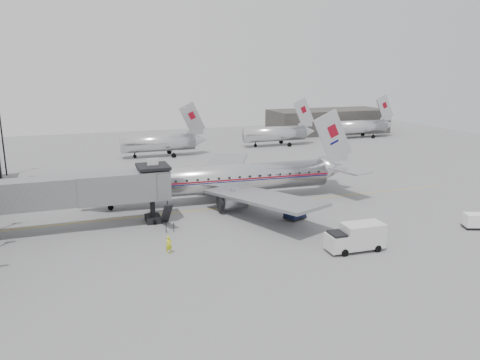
% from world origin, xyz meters
% --- Properties ---
extents(ground, '(160.00, 160.00, 0.00)m').
position_xyz_m(ground, '(0.00, 0.00, 0.00)').
color(ground, slate).
rests_on(ground, ground).
extents(hangar, '(30.00, 12.00, 6.00)m').
position_xyz_m(hangar, '(45.00, 60.00, 3.00)').
color(hangar, '#353230').
rests_on(hangar, ground).
extents(apron_line, '(60.00, 0.15, 0.01)m').
position_xyz_m(apron_line, '(3.00, 6.00, 0.01)').
color(apron_line, gold).
rests_on(apron_line, ground).
extents(jet_bridge, '(21.00, 6.20, 7.10)m').
position_xyz_m(jet_bridge, '(-16.66, 3.67, 4.18)').
color(jet_bridge, '#5A5C5E').
rests_on(jet_bridge, ground).
extents(distant_aircraft_near, '(16.39, 3.20, 10.26)m').
position_xyz_m(distant_aircraft_near, '(-1.79, 42.00, 2.73)').
color(distant_aircraft_near, silver).
rests_on(distant_aircraft_near, ground).
extents(distant_aircraft_mid, '(16.39, 3.20, 10.26)m').
position_xyz_m(distant_aircraft_mid, '(24.21, 46.00, 2.73)').
color(distant_aircraft_mid, silver).
rests_on(distant_aircraft_mid, ground).
extents(distant_aircraft_far, '(16.39, 3.20, 10.26)m').
position_xyz_m(distant_aircraft_far, '(48.21, 50.00, 2.73)').
color(distant_aircraft_far, silver).
rests_on(distant_aircraft_far, ground).
extents(airliner, '(36.10, 33.40, 11.41)m').
position_xyz_m(airliner, '(0.72, 8.96, 2.87)').
color(airliner, silver).
rests_on(airliner, ground).
extents(service_van, '(5.57, 2.36, 2.58)m').
position_xyz_m(service_van, '(7.25, -11.11, 1.36)').
color(service_van, silver).
rests_on(service_van, ground).
extents(baggage_cart_navy, '(2.71, 2.42, 1.76)m').
position_xyz_m(baggage_cart_navy, '(6.00, -0.83, 0.94)').
color(baggage_cart_navy, black).
rests_on(baggage_cart_navy, ground).
extents(baggage_cart_white, '(2.47, 2.19, 1.61)m').
position_xyz_m(baggage_cart_white, '(22.63, -10.00, 0.86)').
color(baggage_cart_white, white).
rests_on(baggage_cart_white, ground).
extents(ramp_worker, '(0.67, 0.49, 1.69)m').
position_xyz_m(ramp_worker, '(-9.39, -6.00, 0.84)').
color(ramp_worker, yellow).
rests_on(ramp_worker, ground).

